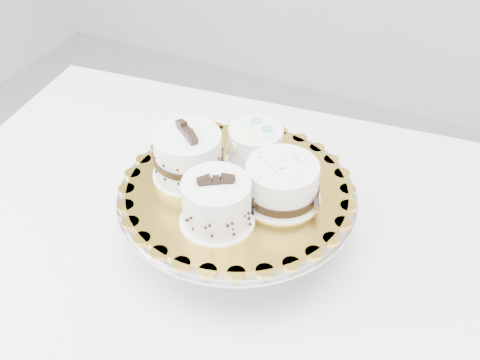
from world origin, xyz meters
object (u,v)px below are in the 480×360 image
at_px(cake_stand, 237,206).
at_px(cake_board, 237,189).
at_px(cake_swirl, 217,203).
at_px(cake_banded, 188,157).
at_px(cake_ribbon, 283,183).
at_px(cake_dots, 255,146).
at_px(table, 265,273).

relative_size(cake_stand, cake_board, 1.09).
xyz_separation_m(cake_stand, cake_swirl, (0.01, -0.08, 0.07)).
bearing_deg(cake_banded, cake_ribbon, 40.76).
bearing_deg(cake_board, cake_dots, 92.17).
height_order(table, cake_ribbon, cake_ribbon).
bearing_deg(cake_swirl, cake_board, 61.28).
distance_m(cake_dots, cake_ribbon, 0.10).
relative_size(cake_swirl, cake_banded, 0.93).
relative_size(cake_banded, cake_ribbon, 1.02).
distance_m(cake_stand, cake_ribbon, 0.10).
bearing_deg(cake_dots, cake_board, -84.12).
relative_size(cake_banded, cake_dots, 1.36).
bearing_deg(cake_banded, cake_swirl, -3.83).
height_order(table, cake_dots, cake_dots).
distance_m(cake_stand, cake_banded, 0.12).
height_order(cake_board, cake_ribbon, cake_ribbon).
distance_m(table, cake_swirl, 0.24).
relative_size(cake_board, cake_swirl, 2.52).
bearing_deg(cake_dots, cake_ribbon, -36.99).
height_order(table, cake_stand, cake_stand).
relative_size(cake_stand, cake_dots, 3.46).
relative_size(cake_stand, cake_banded, 2.54).
relative_size(table, cake_stand, 3.57).
distance_m(cake_stand, cake_swirl, 0.11).
distance_m(cake_board, cake_ribbon, 0.08).
distance_m(cake_swirl, cake_dots, 0.16).
xyz_separation_m(cake_dots, cake_ribbon, (0.08, -0.07, -0.00)).
bearing_deg(cake_dots, cake_swirl, -82.95).
bearing_deg(cake_board, cake_swirl, -85.58).
bearing_deg(cake_swirl, cake_banded, 106.51).
relative_size(table, cake_dots, 12.32).
height_order(cake_stand, cake_dots, cake_dots).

